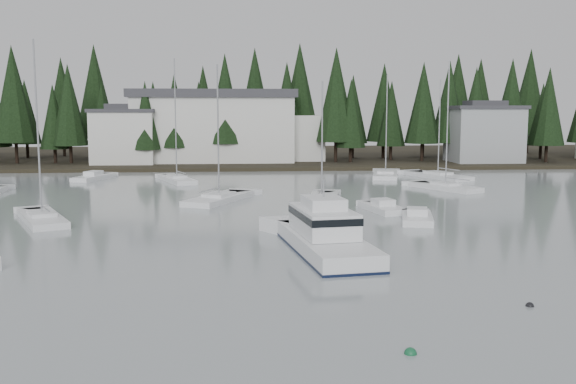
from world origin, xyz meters
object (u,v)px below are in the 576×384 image
at_px(sailboat_0, 445,189).
at_px(sailboat_7, 42,220).
at_px(harbor_inn, 227,127).
at_px(house_east_a, 484,133).
at_px(house_west, 125,135).
at_px(sailboat_4, 438,177).
at_px(sailboat_1, 322,203).
at_px(sailboat_3, 177,181).
at_px(runabout_4, 417,220).
at_px(cabin_cruiser_center, 325,239).
at_px(runabout_3, 94,178).
at_px(sailboat_13, 385,176).
at_px(sailboat_10, 219,200).
at_px(runabout_1, 383,210).

distance_m(sailboat_0, sailboat_7, 40.32).
xyz_separation_m(harbor_inn, sailboat_0, (23.58, -33.78, -5.69)).
bearing_deg(house_east_a, house_west, 178.94).
bearing_deg(sailboat_4, sailboat_1, 117.94).
height_order(sailboat_3, runabout_4, sailboat_3).
bearing_deg(harbor_inn, sailboat_4, -40.22).
relative_size(house_east_a, sailboat_1, 0.93).
distance_m(cabin_cruiser_center, runabout_3, 47.35).
xyz_separation_m(sailboat_1, sailboat_13, (11.00, 22.62, 0.01)).
bearing_deg(sailboat_13, sailboat_7, 146.40).
distance_m(sailboat_10, sailboat_13, 28.89).
bearing_deg(sailboat_3, sailboat_13, -102.98).
relative_size(harbor_inn, sailboat_1, 2.59).
relative_size(cabin_cruiser_center, sailboat_3, 0.80).
relative_size(house_east_a, sailboat_10, 0.82).
relative_size(house_west, sailboat_7, 0.68).
bearing_deg(house_west, house_east_a, -1.06).
bearing_deg(runabout_1, runabout_4, -175.77).
height_order(sailboat_13, runabout_4, sailboat_13).
bearing_deg(sailboat_10, sailboat_0, -48.10).
bearing_deg(sailboat_3, sailboat_1, -163.33).
relative_size(sailboat_4, sailboat_10, 0.97).
relative_size(sailboat_13, runabout_1, 2.26).
distance_m(harbor_inn, runabout_3, 26.86).
bearing_deg(sailboat_13, cabin_cruiser_center, 176.33).
relative_size(house_east_a, cabin_cruiser_center, 0.89).
bearing_deg(harbor_inn, runabout_1, -73.97).
distance_m(house_east_a, sailboat_4, 22.46).
height_order(cabin_cruiser_center, runabout_4, cabin_cruiser_center).
height_order(cabin_cruiser_center, runabout_1, cabin_cruiser_center).
bearing_deg(runabout_1, sailboat_1, 30.27).
xyz_separation_m(sailboat_3, sailboat_10, (5.47, -16.78, -0.03)).
xyz_separation_m(house_west, sailboat_10, (15.01, -37.50, -4.59)).
bearing_deg(house_east_a, sailboat_3, -156.08).
bearing_deg(sailboat_7, house_east_a, -73.50).
bearing_deg(cabin_cruiser_center, house_east_a, -36.87).
relative_size(cabin_cruiser_center, sailboat_1, 1.04).
relative_size(house_east_a, harbor_inn, 0.36).
height_order(sailboat_4, runabout_1, sailboat_4).
distance_m(sailboat_0, sailboat_10, 24.64).
relative_size(sailboat_4, runabout_4, 2.17).
bearing_deg(sailboat_3, sailboat_7, 142.98).
distance_m(house_east_a, runabout_1, 50.47).
relative_size(harbor_inn, cabin_cruiser_center, 2.48).
bearing_deg(runabout_4, sailboat_1, 44.75).
bearing_deg(harbor_inn, house_east_a, -6.36).
distance_m(house_east_a, sailboat_13, 25.04).
relative_size(sailboat_4, sailboat_7, 0.90).
distance_m(house_east_a, sailboat_0, 33.56).
height_order(cabin_cruiser_center, sailboat_3, sailboat_3).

